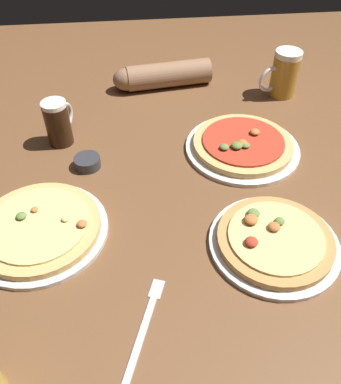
{
  "coord_description": "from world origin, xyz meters",
  "views": [
    {
      "loc": [
        -0.08,
        -0.72,
        0.72
      ],
      "look_at": [
        0.0,
        0.0,
        0.02
      ],
      "focal_mm": 37.51,
      "sensor_mm": 36.0,
      "label": 1
    }
  ],
  "objects_px": {
    "pizza_plate_side": "(274,241)",
    "ramekin_sauce": "(87,162)",
    "pizza_plate_near": "(39,228)",
    "beer_mug_amber": "(284,74)",
    "beer_mug_dark": "(58,122)",
    "diner_arm": "(160,76)",
    "pizza_plate_far": "(243,145)",
    "fork_left": "(144,326)"
  },
  "relations": [
    {
      "from": "pizza_plate_near",
      "to": "fork_left",
      "type": "bearing_deg",
      "value": -49.06
    },
    {
      "from": "pizza_plate_far",
      "to": "ramekin_sauce",
      "type": "xyz_separation_m",
      "value": [
        -0.44,
        -0.03,
        -0.0
      ]
    },
    {
      "from": "ramekin_sauce",
      "to": "diner_arm",
      "type": "distance_m",
      "value": 0.48
    },
    {
      "from": "beer_mug_dark",
      "to": "fork_left",
      "type": "height_order",
      "value": "beer_mug_dark"
    },
    {
      "from": "pizza_plate_near",
      "to": "beer_mug_amber",
      "type": "relative_size",
      "value": 2.05
    },
    {
      "from": "beer_mug_dark",
      "to": "diner_arm",
      "type": "bearing_deg",
      "value": 42.5
    },
    {
      "from": "pizza_plate_side",
      "to": "fork_left",
      "type": "height_order",
      "value": "pizza_plate_side"
    },
    {
      "from": "fork_left",
      "to": "beer_mug_amber",
      "type": "bearing_deg",
      "value": 57.34
    },
    {
      "from": "pizza_plate_near",
      "to": "pizza_plate_side",
      "type": "relative_size",
      "value": 1.08
    },
    {
      "from": "beer_mug_amber",
      "to": "fork_left",
      "type": "bearing_deg",
      "value": -122.66
    },
    {
      "from": "pizza_plate_side",
      "to": "beer_mug_amber",
      "type": "relative_size",
      "value": 1.9
    },
    {
      "from": "beer_mug_dark",
      "to": "diner_arm",
      "type": "height_order",
      "value": "beer_mug_dark"
    },
    {
      "from": "pizza_plate_near",
      "to": "fork_left",
      "type": "relative_size",
      "value": 1.43
    },
    {
      "from": "pizza_plate_near",
      "to": "pizza_plate_far",
      "type": "xyz_separation_m",
      "value": [
        0.54,
        0.26,
        0.0
      ]
    },
    {
      "from": "pizza_plate_far",
      "to": "diner_arm",
      "type": "xyz_separation_m",
      "value": [
        -0.2,
        0.39,
        0.03
      ]
    },
    {
      "from": "pizza_plate_far",
      "to": "beer_mug_dark",
      "type": "height_order",
      "value": "beer_mug_dark"
    },
    {
      "from": "beer_mug_dark",
      "to": "diner_arm",
      "type": "relative_size",
      "value": 0.39
    },
    {
      "from": "pizza_plate_far",
      "to": "pizza_plate_near",
      "type": "bearing_deg",
      "value": -154.57
    },
    {
      "from": "pizza_plate_near",
      "to": "fork_left",
      "type": "xyz_separation_m",
      "value": [
        0.23,
        -0.26,
        -0.01
      ]
    },
    {
      "from": "pizza_plate_side",
      "to": "beer_mug_dark",
      "type": "height_order",
      "value": "beer_mug_dark"
    },
    {
      "from": "pizza_plate_side",
      "to": "ramekin_sauce",
      "type": "bearing_deg",
      "value": 142.64
    },
    {
      "from": "pizza_plate_near",
      "to": "ramekin_sauce",
      "type": "xyz_separation_m",
      "value": [
        0.1,
        0.23,
        -0.0
      ]
    },
    {
      "from": "ramekin_sauce",
      "to": "fork_left",
      "type": "distance_m",
      "value": 0.51
    },
    {
      "from": "beer_mug_amber",
      "to": "beer_mug_dark",
      "type": "bearing_deg",
      "value": -165.09
    },
    {
      "from": "beer_mug_amber",
      "to": "fork_left",
      "type": "relative_size",
      "value": 0.7
    },
    {
      "from": "pizza_plate_near",
      "to": "beer_mug_amber",
      "type": "distance_m",
      "value": 0.93
    },
    {
      "from": "pizza_plate_side",
      "to": "ramekin_sauce",
      "type": "distance_m",
      "value": 0.54
    },
    {
      "from": "pizza_plate_side",
      "to": "beer_mug_dark",
      "type": "distance_m",
      "value": 0.68
    },
    {
      "from": "beer_mug_amber",
      "to": "ramekin_sauce",
      "type": "relative_size",
      "value": 2.14
    },
    {
      "from": "pizza_plate_near",
      "to": "pizza_plate_far",
      "type": "distance_m",
      "value": 0.6
    },
    {
      "from": "pizza_plate_near",
      "to": "beer_mug_dark",
      "type": "height_order",
      "value": "beer_mug_dark"
    },
    {
      "from": "ramekin_sauce",
      "to": "diner_arm",
      "type": "height_order",
      "value": "diner_arm"
    },
    {
      "from": "beer_mug_dark",
      "to": "pizza_plate_far",
      "type": "bearing_deg",
      "value": -10.84
    },
    {
      "from": "pizza_plate_far",
      "to": "beer_mug_amber",
      "type": "height_order",
      "value": "beer_mug_amber"
    },
    {
      "from": "pizza_plate_far",
      "to": "ramekin_sauce",
      "type": "relative_size",
      "value": 4.53
    },
    {
      "from": "pizza_plate_far",
      "to": "beer_mug_dark",
      "type": "xyz_separation_m",
      "value": [
        -0.52,
        0.1,
        0.05
      ]
    },
    {
      "from": "pizza_plate_side",
      "to": "ramekin_sauce",
      "type": "height_order",
      "value": "pizza_plate_side"
    },
    {
      "from": "pizza_plate_near",
      "to": "beer_mug_dark",
      "type": "distance_m",
      "value": 0.36
    },
    {
      "from": "pizza_plate_far",
      "to": "diner_arm",
      "type": "height_order",
      "value": "diner_arm"
    },
    {
      "from": "pizza_plate_side",
      "to": "pizza_plate_near",
      "type": "bearing_deg",
      "value": 169.82
    },
    {
      "from": "pizza_plate_far",
      "to": "beer_mug_amber",
      "type": "bearing_deg",
      "value": 55.12
    },
    {
      "from": "pizza_plate_side",
      "to": "pizza_plate_far",
      "type": "bearing_deg",
      "value": 87.86
    }
  ]
}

